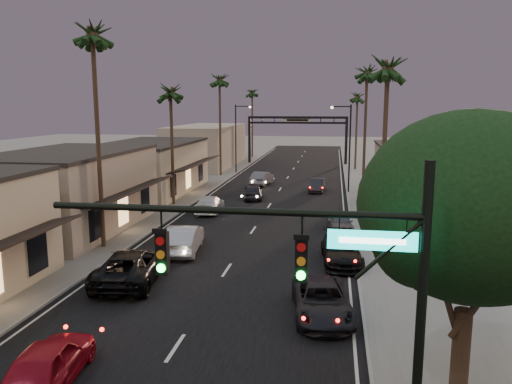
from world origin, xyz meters
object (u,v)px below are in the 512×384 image
(palm_ra, at_px, (388,61))
(curbside_black, at_px, (341,250))
(oncoming_silver, at_px, (184,239))
(palm_ld, at_px, (219,77))
(arch, at_px, (297,128))
(palm_lb, at_px, (92,28))
(palm_lc, at_px, (170,87))
(palm_far, at_px, (252,90))
(corner_tree, at_px, (475,214))
(oncoming_pickup, at_px, (131,266))
(streetlight_right, at_px, (347,141))
(curbside_near, at_px, (322,301))
(palm_rb, at_px, (367,69))
(palm_rc, at_px, (358,94))
(traffic_signal, at_px, (332,282))
(oncoming_red, at_px, (48,363))
(streetlight_left, at_px, (238,133))

(palm_ra, xyz_separation_m, curbside_black, (-2.40, -2.71, -10.69))
(oncoming_silver, bearing_deg, palm_ld, -88.17)
(arch, relative_size, palm_lb, 1.00)
(palm_lc, bearing_deg, arch, 75.80)
(palm_ra, bearing_deg, palm_ld, 119.02)
(palm_far, bearing_deg, corner_tree, -75.86)
(palm_lb, bearing_deg, palm_far, 89.69)
(corner_tree, relative_size, oncoming_pickup, 1.44)
(palm_far, distance_m, oncoming_pickup, 62.54)
(palm_lb, relative_size, curbside_black, 2.92)
(streetlight_right, xyz_separation_m, oncoming_pickup, (-11.34, -28.52, -4.48))
(palm_lc, height_order, curbside_near, palm_lc)
(arch, height_order, oncoming_silver, arch)
(streetlight_right, xyz_separation_m, palm_far, (-15.22, 33.00, 6.11))
(palm_lc, bearing_deg, oncoming_silver, -69.40)
(palm_ld, xyz_separation_m, palm_rb, (17.20, -11.00, 0.00))
(corner_tree, bearing_deg, palm_rc, 90.89)
(palm_lb, distance_m, palm_far, 56.03)
(palm_ra, bearing_deg, traffic_signal, -98.28)
(arch, bearing_deg, palm_rc, -34.89)
(arch, height_order, curbside_black, arch)
(palm_ra, distance_m, curbside_black, 11.28)
(oncoming_pickup, height_order, curbside_near, oncoming_pickup)
(palm_ld, distance_m, oncoming_red, 49.68)
(arch, distance_m, palm_rb, 28.24)
(palm_ra, distance_m, palm_rc, 40.01)
(corner_tree, bearing_deg, streetlight_right, 93.89)
(traffic_signal, xyz_separation_m, arch, (-5.69, 66.00, 0.45))
(palm_lb, xyz_separation_m, oncoming_silver, (5.27, -0.02, -12.54))
(streetlight_right, xyz_separation_m, palm_ld, (-15.52, 10.00, 7.09))
(palm_lb, relative_size, oncoming_red, 3.36)
(palm_lc, height_order, oncoming_pickup, palm_lc)
(streetlight_right, xyz_separation_m, streetlight_left, (-13.84, 13.00, 0.00))
(palm_far, bearing_deg, oncoming_silver, -84.93)
(traffic_signal, distance_m, streetlight_right, 41.02)
(oncoming_pickup, xyz_separation_m, curbside_black, (10.62, 4.81, -0.09))
(corner_tree, bearing_deg, curbside_black, 103.32)
(palm_lc, distance_m, palm_rb, 19.07)
(palm_rb, bearing_deg, palm_rc, 90.00)
(traffic_signal, height_order, oncoming_red, traffic_signal)
(palm_lc, relative_size, oncoming_silver, 2.38)
(palm_lc, xyz_separation_m, palm_far, (0.30, 42.00, 0.97))
(palm_lc, relative_size, oncoming_red, 2.70)
(arch, bearing_deg, oncoming_pickup, -94.72)
(streetlight_left, relative_size, palm_lc, 0.74)
(streetlight_right, bearing_deg, palm_lb, -124.01)
(palm_ra, bearing_deg, palm_rb, 90.00)
(palm_ra, relative_size, curbside_near, 2.58)
(palm_ra, relative_size, oncoming_red, 2.92)
(corner_tree, relative_size, palm_far, 0.67)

